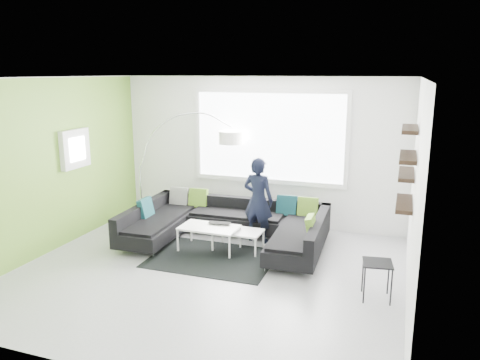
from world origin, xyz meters
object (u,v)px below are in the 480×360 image
Objects in this scene: side_table at (377,280)px; person at (258,200)px; coffee_table at (224,238)px; sectional_sofa at (226,227)px; arc_lamp at (140,169)px; laptop at (219,224)px.

person reaches higher than side_table.
coffee_table is at bearing 159.65° from side_table.
person is at bearing 35.75° from sectional_sofa.
arc_lamp is (-2.03, 0.81, 0.88)m from coffee_table.
sectional_sofa is at bearing 155.45° from side_table.
coffee_table is (0.04, -0.23, -0.11)m from sectional_sofa.
sectional_sofa reaches higher than coffee_table.
person is at bearing 144.02° from side_table.
sectional_sofa is 2.26× the size of person.
person is 3.72× the size of laptop.
arc_lamp is at bearing 2.84° from person.
person is at bearing 55.83° from coffee_table.
laptop is at bearing 159.47° from side_table.
person is (2.44, -0.22, -0.34)m from arc_lamp.
laptop is (1.92, -0.76, -0.66)m from arc_lamp.
coffee_table is 2.35m from arc_lamp.
sectional_sofa is 2.73× the size of coffee_table.
person is 0.81m from laptop.
person is (-2.08, 1.51, 0.49)m from side_table.
side_table is (2.53, -1.16, -0.06)m from sectional_sofa.
sectional_sofa is 0.26m from coffee_table.
sectional_sofa is 1.55× the size of arc_lamp.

